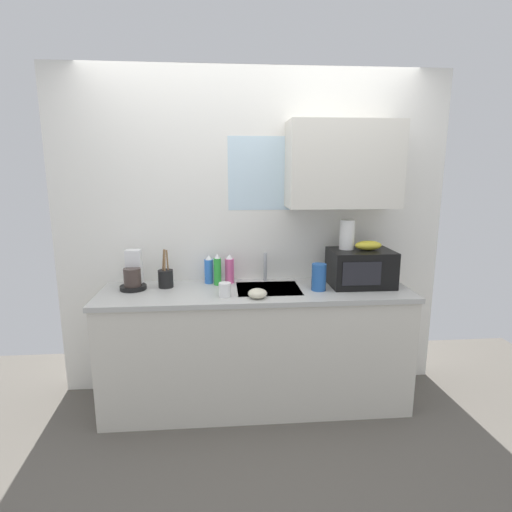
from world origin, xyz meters
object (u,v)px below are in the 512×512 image
object	(u,v)px
coffee_maker	(133,275)
dish_soap_bottle_pink	(229,269)
microwave	(361,268)
banana_bunch	(368,245)
cereal_canister	(319,277)
paper_towel_roll	(347,235)
mug_white	(225,290)
dish_soap_bottle_blue	(209,270)
dish_soap_bottle_green	(217,270)
utensil_crock	(166,278)
small_bowl	(257,293)

from	to	relation	value
coffee_maker	dish_soap_bottle_pink	world-z (taller)	coffee_maker
microwave	banana_bunch	world-z (taller)	banana_bunch
dish_soap_bottle_pink	cereal_canister	xyz separation A→B (m)	(0.64, -0.26, -0.01)
coffee_maker	paper_towel_roll	bearing A→B (deg)	-0.30
banana_bunch	mug_white	xyz separation A→B (m)	(-1.07, -0.19, -0.26)
coffee_maker	dish_soap_bottle_blue	xyz separation A→B (m)	(0.55, 0.10, -0.00)
dish_soap_bottle_green	coffee_maker	bearing A→B (deg)	-175.80
mug_white	utensil_crock	size ratio (longest dim) A/B	0.33
paper_towel_roll	utensil_crock	distance (m)	1.39
coffee_maker	small_bowl	bearing A→B (deg)	-19.24
dish_soap_bottle_blue	utensil_crock	bearing A→B (deg)	-164.42
utensil_crock	small_bowl	xyz separation A→B (m)	(0.65, -0.32, -0.04)
paper_towel_roll	mug_white	distance (m)	1.00
microwave	mug_white	xyz separation A→B (m)	(-1.02, -0.19, -0.09)
banana_bunch	dish_soap_bottle_green	world-z (taller)	banana_bunch
cereal_canister	utensil_crock	world-z (taller)	utensil_crock
utensil_crock	small_bowl	distance (m)	0.73
banana_bunch	cereal_canister	world-z (taller)	banana_bunch
dish_soap_bottle_green	microwave	bearing A→B (deg)	-5.60
banana_bunch	dish_soap_bottle_pink	size ratio (longest dim) A/B	0.90
coffee_maker	dish_soap_bottle_green	distance (m)	0.61
coffee_maker	dish_soap_bottle_pink	xyz separation A→B (m)	(0.70, 0.10, -0.00)
microwave	paper_towel_roll	distance (m)	0.27
banana_bunch	dish_soap_bottle_pink	distance (m)	1.06
mug_white	small_bowl	xyz separation A→B (m)	(0.22, -0.06, -0.02)
small_bowl	banana_bunch	bearing A→B (deg)	16.44
paper_towel_roll	utensil_crock	bearing A→B (deg)	179.16
paper_towel_roll	coffee_maker	bearing A→B (deg)	179.70
dish_soap_bottle_blue	small_bowl	bearing A→B (deg)	-50.38
microwave	cereal_canister	xyz separation A→B (m)	(-0.34, -0.10, -0.04)
microwave	coffee_maker	bearing A→B (deg)	177.96
dish_soap_bottle_green	utensil_crock	xyz separation A→B (m)	(-0.38, -0.03, -0.04)
dish_soap_bottle_pink	small_bowl	size ratio (longest dim) A/B	1.71
cereal_canister	utensil_crock	xyz separation A→B (m)	(-1.11, 0.17, -0.03)
banana_bunch	paper_towel_roll	world-z (taller)	paper_towel_roll
banana_bunch	small_bowl	world-z (taller)	banana_bunch
microwave	paper_towel_roll	size ratio (longest dim) A/B	2.09
microwave	mug_white	size ratio (longest dim) A/B	4.84
cereal_canister	mug_white	size ratio (longest dim) A/B	2.04
dish_soap_bottle_green	small_bowl	bearing A→B (deg)	-52.45
dish_soap_bottle_green	cereal_canister	world-z (taller)	dish_soap_bottle_green
banana_bunch	small_bowl	bearing A→B (deg)	-163.56
paper_towel_roll	cereal_canister	bearing A→B (deg)	-147.99
banana_bunch	dish_soap_bottle_green	size ratio (longest dim) A/B	0.83
banana_bunch	utensil_crock	xyz separation A→B (m)	(-1.50, 0.07, -0.23)
dish_soap_bottle_blue	mug_white	xyz separation A→B (m)	(0.12, -0.35, -0.06)
dish_soap_bottle_pink	utensil_crock	world-z (taller)	utensil_crock
cereal_canister	utensil_crock	distance (m)	1.12
paper_towel_roll	dish_soap_bottle_blue	bearing A→B (deg)	174.05
dish_soap_bottle_green	utensil_crock	size ratio (longest dim) A/B	0.84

